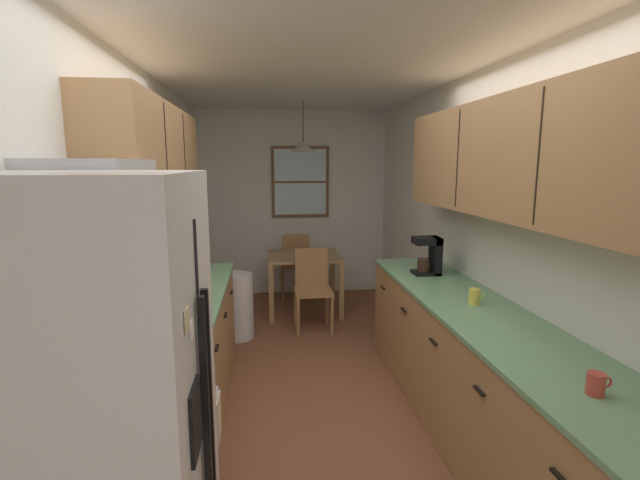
% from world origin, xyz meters
% --- Properties ---
extents(ground_plane, '(12.00, 12.00, 0.00)m').
position_xyz_m(ground_plane, '(0.00, 1.00, 0.00)').
color(ground_plane, brown).
extents(wall_left, '(0.10, 9.00, 2.55)m').
position_xyz_m(wall_left, '(-1.35, 1.00, 1.27)').
color(wall_left, white).
rests_on(wall_left, ground).
extents(wall_right, '(0.10, 9.00, 2.55)m').
position_xyz_m(wall_right, '(1.35, 1.00, 1.27)').
color(wall_right, white).
rests_on(wall_right, ground).
extents(wall_back, '(4.40, 0.10, 2.55)m').
position_xyz_m(wall_back, '(0.00, 3.65, 1.27)').
color(wall_back, white).
rests_on(wall_back, ground).
extents(ceiling_slab, '(4.40, 9.00, 0.08)m').
position_xyz_m(ceiling_slab, '(0.00, 1.00, 2.59)').
color(ceiling_slab, white).
extents(refrigerator, '(0.74, 0.73, 1.81)m').
position_xyz_m(refrigerator, '(-0.94, -1.25, 0.91)').
color(refrigerator, white).
rests_on(refrigerator, ground).
extents(stove_range, '(0.66, 0.58, 1.10)m').
position_xyz_m(stove_range, '(-0.99, -0.57, 0.47)').
color(stove_range, black).
rests_on(stove_range, ground).
extents(microwave_over_range, '(0.39, 0.64, 0.31)m').
position_xyz_m(microwave_over_range, '(-1.11, -0.57, 1.70)').
color(microwave_over_range, silver).
extents(counter_left, '(0.64, 1.87, 0.90)m').
position_xyz_m(counter_left, '(-1.00, 0.65, 0.45)').
color(counter_left, '#A87A4C').
rests_on(counter_left, ground).
extents(upper_cabinets_left, '(0.33, 1.95, 0.66)m').
position_xyz_m(upper_cabinets_left, '(-1.14, 0.60, 1.90)').
color(upper_cabinets_left, '#A87A4C').
extents(counter_right, '(0.64, 3.22, 0.90)m').
position_xyz_m(counter_right, '(1.00, -0.03, 0.45)').
color(counter_right, '#A87A4C').
rests_on(counter_right, ground).
extents(upper_cabinets_right, '(0.33, 2.90, 0.73)m').
position_xyz_m(upper_cabinets_right, '(1.14, -0.08, 1.87)').
color(upper_cabinets_right, '#A87A4C').
extents(dining_table, '(0.88, 0.79, 0.72)m').
position_xyz_m(dining_table, '(0.08, 2.73, 0.61)').
color(dining_table, '#A87F51').
rests_on(dining_table, ground).
extents(dining_chair_near, '(0.40, 0.40, 0.90)m').
position_xyz_m(dining_chair_near, '(0.12, 2.13, 0.50)').
color(dining_chair_near, '#A87A4C').
rests_on(dining_chair_near, ground).
extents(dining_chair_far, '(0.40, 0.40, 0.90)m').
position_xyz_m(dining_chair_far, '(0.01, 3.33, 0.50)').
color(dining_chair_far, '#A87A4C').
rests_on(dining_chair_far, ground).
extents(pendant_light, '(0.31, 0.31, 0.58)m').
position_xyz_m(pendant_light, '(0.08, 2.73, 2.03)').
color(pendant_light, black).
extents(back_window, '(0.79, 0.05, 0.98)m').
position_xyz_m(back_window, '(0.10, 3.58, 1.58)').
color(back_window, brown).
extents(trash_bin, '(0.35, 0.35, 0.69)m').
position_xyz_m(trash_bin, '(-0.70, 1.96, 0.35)').
color(trash_bin, white).
rests_on(trash_bin, ground).
extents(storage_canister, '(0.10, 0.10, 0.21)m').
position_xyz_m(storage_canister, '(-1.00, 0.05, 1.00)').
color(storage_canister, red).
rests_on(storage_canister, counter_left).
extents(dish_towel, '(0.02, 0.16, 0.24)m').
position_xyz_m(dish_towel, '(-0.64, -0.43, 0.50)').
color(dish_towel, beige).
extents(coffee_maker, '(0.22, 0.18, 0.32)m').
position_xyz_m(coffee_maker, '(1.01, 0.94, 1.07)').
color(coffee_maker, black).
rests_on(coffee_maker, counter_right).
extents(mug_by_coffeemaker, '(0.11, 0.07, 0.09)m').
position_xyz_m(mug_by_coffeemaker, '(0.96, -1.10, 0.95)').
color(mug_by_coffeemaker, '#BF3F33').
rests_on(mug_by_coffeemaker, counter_right).
extents(mug_spare, '(0.11, 0.07, 0.11)m').
position_xyz_m(mug_spare, '(1.01, 0.09, 0.95)').
color(mug_spare, '#E5CC4C').
rests_on(mug_spare, counter_right).
extents(table_serving_bowl, '(0.16, 0.16, 0.06)m').
position_xyz_m(table_serving_bowl, '(0.15, 2.73, 0.75)').
color(table_serving_bowl, silver).
rests_on(table_serving_bowl, dining_table).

